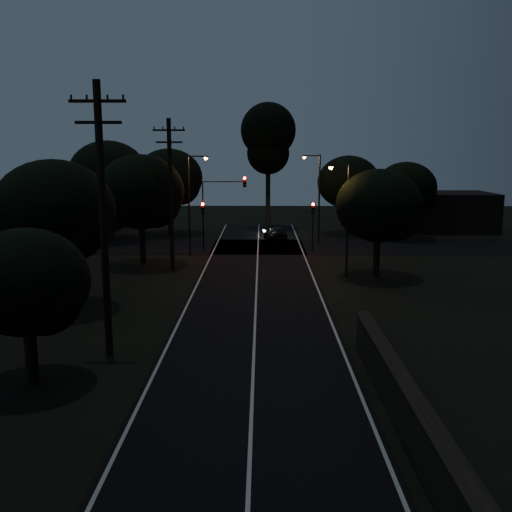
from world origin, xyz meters
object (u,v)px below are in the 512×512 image
object	(u,v)px
streetlight_a	(191,198)
streetlight_b	(317,192)
signal_right	(313,217)
utility_pole_mid	(103,217)
tall_pine	(268,138)
utility_pole_far	(171,192)
streetlight_c	(345,212)
car	(275,233)
signal_mast	(223,199)
signal_left	(203,217)

from	to	relation	value
streetlight_a	streetlight_b	xyz separation A→B (m)	(10.61, 6.00, 0.00)
signal_right	streetlight_a	world-z (taller)	streetlight_a
utility_pole_mid	tall_pine	xyz separation A→B (m)	(7.00, 40.00, 3.95)
utility_pole_far	streetlight_c	bearing A→B (deg)	-9.60
signal_right	utility_pole_mid	bearing A→B (deg)	-112.99
streetlight_b	car	xyz separation A→B (m)	(-3.71, 2.00, -4.00)
streetlight_a	streetlight_b	world-z (taller)	same
tall_pine	car	size ratio (longest dim) A/B	3.62
streetlight_a	tall_pine	bearing A→B (deg)	69.64
utility_pole_mid	signal_mast	distance (m)	25.22
streetlight_b	car	size ratio (longest dim) A/B	2.15
streetlight_b	signal_right	bearing A→B (deg)	-100.00
tall_pine	streetlight_b	bearing A→B (deg)	-68.62
utility_pole_mid	utility_pole_far	size ratio (longest dim) A/B	1.05
signal_mast	streetlight_c	distance (m)	13.28
streetlight_c	car	size ratio (longest dim) A/B	2.02
utility_pole_mid	signal_mast	bearing A→B (deg)	82.96
utility_pole_far	utility_pole_mid	bearing A→B (deg)	-90.00
utility_pole_mid	streetlight_a	world-z (taller)	utility_pole_mid
tall_pine	streetlight_c	bearing A→B (deg)	-79.07
utility_pole_far	car	world-z (taller)	utility_pole_far
streetlight_b	car	world-z (taller)	streetlight_b
utility_pole_far	streetlight_c	xyz separation A→B (m)	(11.83, -2.00, -1.13)
utility_pole_far	streetlight_a	world-z (taller)	utility_pole_far
utility_pole_mid	utility_pole_far	distance (m)	17.00
utility_pole_far	streetlight_a	bearing A→B (deg)	83.41
utility_pole_far	streetlight_b	distance (m)	16.51
streetlight_a	streetlight_c	xyz separation A→B (m)	(11.14, -8.00, -0.29)
signal_right	signal_mast	size ratio (longest dim) A/B	0.66
signal_mast	car	xyz separation A→B (m)	(4.52, 6.01, -3.71)
streetlight_a	streetlight_b	bearing A→B (deg)	29.48
signal_right	tall_pine	bearing A→B (deg)	103.49
signal_left	streetlight_a	xyz separation A→B (m)	(-0.71, -1.99, 1.80)
signal_left	streetlight_c	size ratio (longest dim) A/B	0.55
streetlight_c	car	world-z (taller)	streetlight_c
tall_pine	signal_left	bearing A→B (deg)	-110.46
utility_pole_mid	signal_left	world-z (taller)	utility_pole_mid
streetlight_a	signal_left	bearing A→B (deg)	70.41
signal_left	streetlight_a	distance (m)	2.77
utility_pole_far	streetlight_a	distance (m)	6.10
utility_pole_far	signal_mast	world-z (taller)	utility_pole_far
utility_pole_mid	streetlight_b	world-z (taller)	utility_pole_mid
signal_mast	car	bearing A→B (deg)	53.08
utility_pole_far	tall_pine	size ratio (longest dim) A/B	0.78
signal_right	signal_mast	bearing A→B (deg)	179.97
utility_pole_mid	signal_right	xyz separation A→B (m)	(10.60, 24.99, -2.90)
signal_right	car	bearing A→B (deg)	116.51
utility_pole_mid	car	xyz separation A→B (m)	(7.60, 31.00, -5.10)
signal_right	streetlight_a	bearing A→B (deg)	-168.66
signal_mast	streetlight_c	world-z (taller)	streetlight_c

